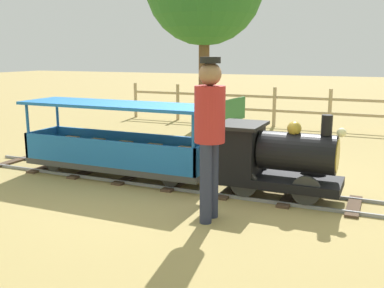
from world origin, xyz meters
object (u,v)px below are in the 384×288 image
Objects in this scene: park_bench at (225,120)px; locomotive at (272,157)px; passenger_car at (117,147)px; conductor_person at (210,127)px.

locomotive is at bearing 29.17° from park_bench.
park_bench is at bearing -150.83° from locomotive.
passenger_car is 2.95m from park_bench.
conductor_person reaches higher than park_bench.
locomotive is 0.89× the size of conductor_person.
passenger_car is 2.05m from conductor_person.
conductor_person is 4.11m from park_bench.
passenger_car is 2.03× the size of park_bench.
conductor_person is 1.22× the size of park_bench.
conductor_person is at bearing -22.03° from locomotive.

